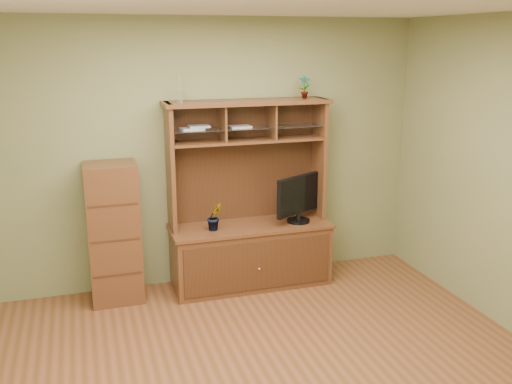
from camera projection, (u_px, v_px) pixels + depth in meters
name	position (u px, v px, depth m)	size (l,w,h in m)	color
room	(270.00, 207.00, 3.95)	(4.54, 4.04, 2.74)	brown
media_hutch	(250.00, 236.00, 5.86)	(1.66, 0.61, 1.90)	#482314
monitor	(299.00, 198.00, 5.83)	(0.57, 0.33, 0.49)	black
orchid_plant	(215.00, 217.00, 5.60)	(0.15, 0.12, 0.28)	#296121
top_plant	(304.00, 87.00, 5.72)	(0.12, 0.08, 0.23)	#306824
reed_diffuser	(180.00, 92.00, 5.36)	(0.05, 0.05, 0.25)	silver
magazines	(210.00, 127.00, 5.53)	(0.70, 0.19, 0.04)	#A6A6AB
side_cabinet	(114.00, 233.00, 5.46)	(0.49, 0.44, 1.36)	#482314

